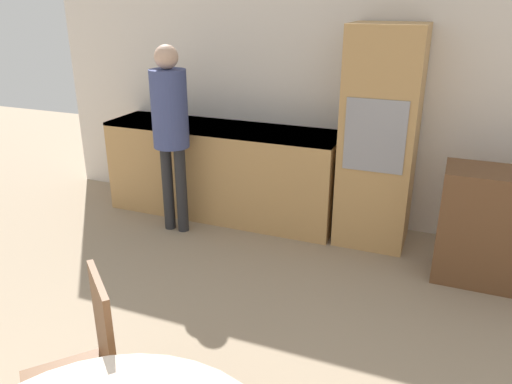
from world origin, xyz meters
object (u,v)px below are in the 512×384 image
object	(u,v)px
person_standing	(170,120)
oven_unit	(380,139)
chair_far_left	(88,363)
sideboard	(510,230)

from	to	relation	value
person_standing	oven_unit	bearing A→B (deg)	16.00
chair_far_left	oven_unit	bearing A→B (deg)	114.63
sideboard	chair_far_left	xyz separation A→B (m)	(-1.92, -2.45, 0.07)
oven_unit	chair_far_left	xyz separation A→B (m)	(-0.84, -2.85, -0.44)
oven_unit	chair_far_left	bearing A→B (deg)	-106.47
sideboard	oven_unit	bearing A→B (deg)	159.62
sideboard	chair_far_left	world-z (taller)	chair_far_left
chair_far_left	person_standing	size ratio (longest dim) A/B	0.55
oven_unit	sideboard	size ratio (longest dim) A/B	1.86
oven_unit	sideboard	distance (m)	1.26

